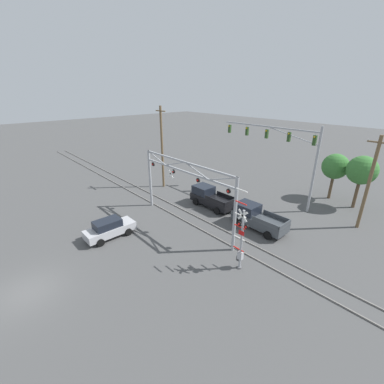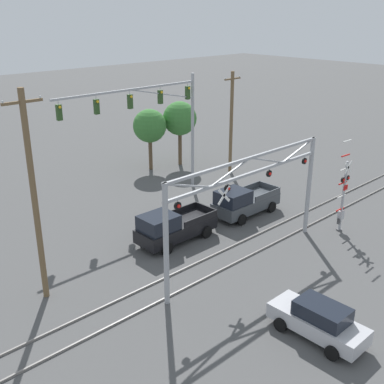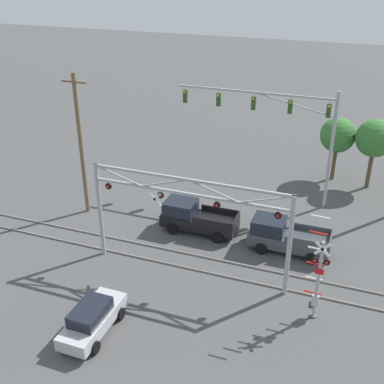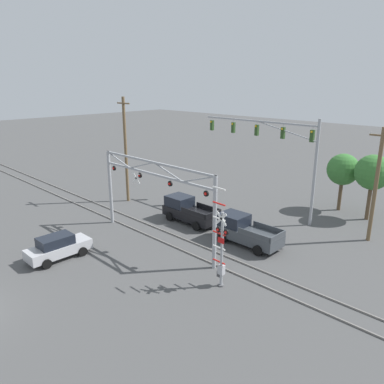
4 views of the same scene
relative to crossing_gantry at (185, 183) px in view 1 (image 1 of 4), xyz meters
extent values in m
plane|color=#4C4C4C|center=(0.01, -13.13, -4.08)|extent=(200.00, 200.00, 0.00)
cube|color=gray|center=(0.01, 0.28, -4.03)|extent=(80.00, 0.08, 0.10)
cube|color=gray|center=(0.01, 1.72, -4.03)|extent=(80.00, 0.08, 0.10)
cylinder|color=#9EA0A5|center=(-5.65, 0.00, -1.04)|extent=(0.26, 0.26, 6.06)
cylinder|color=#9EA0A5|center=(5.68, 0.00, -1.04)|extent=(0.26, 0.26, 6.06)
cube|color=#9EA0A5|center=(0.01, 0.00, 1.07)|extent=(11.58, 0.14, 0.14)
cube|color=#9EA0A5|center=(0.01, 0.00, 1.92)|extent=(11.58, 0.14, 0.14)
cube|color=#9EA0A5|center=(-4.23, 0.00, 1.49)|extent=(2.85, 0.08, 0.93)
cube|color=#9EA0A5|center=(-1.40, 0.00, 1.49)|extent=(2.85, 0.08, 0.93)
cube|color=#9EA0A5|center=(1.43, 0.00, 1.49)|extent=(2.85, 0.08, 0.93)
cube|color=#9EA0A5|center=(4.26, 0.00, 1.49)|extent=(2.85, 0.08, 0.93)
cylinder|color=black|center=(-4.92, 0.00, 0.71)|extent=(0.38, 0.10, 0.38)
sphere|color=red|center=(-4.92, -0.07, 0.71)|extent=(0.18, 0.18, 0.18)
cylinder|color=#9EA0A5|center=(-4.92, 0.00, 0.95)|extent=(0.04, 0.04, 0.10)
cylinder|color=black|center=(-1.63, 0.00, 0.71)|extent=(0.38, 0.10, 0.38)
sphere|color=red|center=(-1.63, -0.07, 0.71)|extent=(0.18, 0.18, 0.18)
cylinder|color=#9EA0A5|center=(-1.63, 0.00, 0.95)|extent=(0.04, 0.04, 0.10)
cylinder|color=black|center=(1.66, 0.00, 0.71)|extent=(0.38, 0.10, 0.38)
sphere|color=red|center=(1.66, -0.07, 0.71)|extent=(0.18, 0.18, 0.18)
cylinder|color=#9EA0A5|center=(1.66, 0.00, 0.95)|extent=(0.04, 0.04, 0.10)
cylinder|color=black|center=(4.95, 0.00, 0.71)|extent=(0.38, 0.10, 0.38)
sphere|color=red|center=(4.95, -0.07, 0.71)|extent=(0.18, 0.18, 0.18)
cylinder|color=#9EA0A5|center=(4.95, 0.00, 0.95)|extent=(0.04, 0.04, 0.10)
cube|color=white|center=(-1.97, -0.10, 0.45)|extent=(0.88, 0.03, 0.88)
cube|color=white|center=(-1.97, -0.10, 0.45)|extent=(0.88, 0.03, 0.88)
cylinder|color=black|center=(-1.97, -0.12, 0.45)|extent=(0.04, 0.04, 0.02)
cylinder|color=#9EA0A5|center=(7.42, -1.36, -1.80)|extent=(0.16, 0.16, 4.55)
cylinder|color=#59595B|center=(7.42, -1.36, -4.03)|extent=(0.35, 0.35, 0.10)
cube|color=white|center=(7.42, -1.47, 0.12)|extent=(0.78, 0.03, 0.78)
cube|color=white|center=(7.42, -1.47, 0.12)|extent=(0.78, 0.03, 0.78)
cylinder|color=black|center=(7.42, -1.50, 0.12)|extent=(0.04, 0.04, 0.02)
cylinder|color=black|center=(7.14, -1.36, -0.63)|extent=(0.32, 0.09, 0.32)
sphere|color=red|center=(7.14, -1.42, -0.63)|extent=(0.16, 0.16, 0.16)
cylinder|color=black|center=(7.70, -1.36, -0.63)|extent=(0.32, 0.09, 0.32)
sphere|color=red|center=(7.70, -1.42, -0.63)|extent=(0.16, 0.16, 0.16)
cube|color=#9EA0A5|center=(7.42, -1.36, -0.63)|extent=(0.64, 0.06, 0.06)
cube|color=red|center=(7.42, -1.46, -1.18)|extent=(0.44, 0.02, 0.32)
cube|color=#B2B2B7|center=(7.42, -1.36, -3.03)|extent=(0.36, 0.28, 0.56)
cylinder|color=red|center=(7.23, -1.36, -2.59)|extent=(0.87, 0.09, 0.11)
cylinder|color=white|center=(7.21, -1.36, -1.72)|extent=(0.87, 0.09, 0.11)
cylinder|color=red|center=(7.19, -1.36, -0.85)|extent=(0.87, 0.09, 0.11)
cylinder|color=white|center=(7.16, -1.36, 0.02)|extent=(0.87, 0.09, 0.11)
cylinder|color=red|center=(7.14, -1.36, 0.89)|extent=(0.87, 0.09, 0.11)
cylinder|color=white|center=(7.12, -1.36, 1.77)|extent=(0.87, 0.09, 0.11)
cube|color=#3F3F42|center=(7.25, -1.36, -3.38)|extent=(0.24, 0.12, 0.36)
cylinder|color=#9EA0A5|center=(6.48, 11.09, 0.26)|extent=(0.24, 0.24, 8.67)
cube|color=#9EA0A5|center=(0.77, 11.09, 3.99)|extent=(11.42, 0.14, 0.14)
cube|color=#9EA0A5|center=(3.62, 11.09, 3.39)|extent=(5.73, 0.08, 1.28)
cylinder|color=#9EA0A5|center=(-4.44, 11.09, 3.84)|extent=(0.04, 0.04, 0.30)
cube|color=#28471E|center=(-4.44, 11.09, 3.22)|extent=(0.30, 0.26, 0.95)
sphere|color=yellow|center=(-4.44, 10.92, 3.56)|extent=(0.18, 0.18, 0.18)
cylinder|color=#9EA0A5|center=(-1.84, 11.09, 3.84)|extent=(0.04, 0.04, 0.30)
cube|color=#28471E|center=(-1.84, 11.09, 3.22)|extent=(0.30, 0.26, 0.95)
sphere|color=yellow|center=(-1.84, 10.92, 3.56)|extent=(0.18, 0.18, 0.18)
cylinder|color=#9EA0A5|center=(0.77, 11.09, 3.84)|extent=(0.04, 0.04, 0.30)
cube|color=#28471E|center=(0.77, 11.09, 3.22)|extent=(0.30, 0.26, 0.95)
sphere|color=yellow|center=(0.77, 10.92, 3.56)|extent=(0.18, 0.18, 0.18)
cylinder|color=#9EA0A5|center=(3.37, 11.09, 3.84)|extent=(0.04, 0.04, 0.30)
cube|color=#28471E|center=(3.37, 11.09, 3.22)|extent=(0.30, 0.26, 0.95)
sphere|color=yellow|center=(3.37, 10.92, 3.56)|extent=(0.18, 0.18, 0.18)
cylinder|color=#9EA0A5|center=(5.98, 11.09, 3.84)|extent=(0.04, 0.04, 0.30)
cube|color=#28471E|center=(5.98, 11.09, 3.22)|extent=(0.30, 0.26, 0.95)
sphere|color=yellow|center=(5.98, 10.92, 3.56)|extent=(0.18, 0.18, 0.18)
cube|color=black|center=(-0.95, 4.62, -3.31)|extent=(5.06, 1.91, 0.79)
cube|color=black|center=(-2.31, 4.62, -2.49)|extent=(2.04, 1.76, 0.87)
cube|color=black|center=(0.17, 3.71, -2.72)|extent=(2.63, 0.08, 0.39)
cube|color=black|center=(0.17, 5.54, -2.72)|extent=(2.63, 0.08, 0.39)
cube|color=black|center=(1.53, 4.62, -2.72)|extent=(0.10, 1.83, 0.39)
cylinder|color=black|center=(-2.52, 3.66, -3.71)|extent=(0.74, 0.24, 0.74)
cylinder|color=black|center=(-2.52, 5.59, -3.71)|extent=(0.74, 0.24, 0.74)
cylinder|color=black|center=(0.62, 3.66, -3.71)|extent=(0.74, 0.24, 0.74)
cylinder|color=black|center=(0.62, 5.59, -3.71)|extent=(0.74, 0.24, 0.74)
cube|color=#3D4247|center=(5.10, 4.36, -3.31)|extent=(5.01, 1.91, 0.79)
cube|color=black|center=(3.76, 4.36, -2.49)|extent=(2.02, 1.76, 0.87)
cube|color=#3D4247|center=(6.21, 3.45, -2.72)|extent=(2.59, 0.08, 0.39)
cube|color=#3D4247|center=(6.21, 5.28, -2.72)|extent=(2.59, 0.08, 0.39)
cube|color=#3D4247|center=(7.56, 4.36, -2.72)|extent=(0.10, 1.83, 0.39)
cylinder|color=black|center=(3.55, 3.40, -3.71)|extent=(0.74, 0.24, 0.74)
cylinder|color=black|center=(3.55, 5.33, -3.71)|extent=(0.74, 0.24, 0.74)
cylinder|color=black|center=(6.66, 3.40, -3.71)|extent=(0.74, 0.24, 0.74)
cylinder|color=black|center=(6.66, 5.33, -3.71)|extent=(0.74, 0.24, 0.74)
cube|color=#B7B7BC|center=(-2.63, -6.24, -3.42)|extent=(1.61, 4.19, 0.68)
cube|color=black|center=(-2.63, -6.40, -2.77)|extent=(1.37, 2.18, 0.64)
cylinder|color=black|center=(-3.45, -4.98, -3.76)|extent=(0.24, 0.63, 0.63)
cylinder|color=black|center=(-1.81, -4.98, -3.76)|extent=(0.24, 0.63, 0.63)
cylinder|color=black|center=(-3.45, -7.49, -3.76)|extent=(0.24, 0.63, 0.63)
cylinder|color=black|center=(-1.81, -7.49, -3.76)|extent=(0.24, 0.63, 0.63)
cylinder|color=brown|center=(-9.55, 4.47, 0.94)|extent=(0.28, 0.28, 10.03)
cube|color=brown|center=(-9.55, 4.47, 5.36)|extent=(1.80, 0.12, 0.12)
cylinder|color=silver|center=(-10.37, 4.47, 5.46)|extent=(0.08, 0.08, 0.12)
cylinder|color=silver|center=(-8.73, 4.47, 5.46)|extent=(0.08, 0.08, 0.12)
cylinder|color=brown|center=(11.07, 11.30, 0.13)|extent=(0.28, 0.28, 8.40)
cube|color=brown|center=(11.07, 11.30, 3.73)|extent=(1.80, 0.12, 0.12)
cylinder|color=silver|center=(10.25, 11.30, 3.83)|extent=(0.08, 0.08, 0.12)
cylinder|color=brown|center=(6.54, 16.42, -2.65)|extent=(0.32, 0.32, 2.84)
sphere|color=#387533|center=(6.54, 16.42, -0.25)|extent=(2.82, 2.82, 2.82)
cylinder|color=brown|center=(9.31, 15.71, -2.51)|extent=(0.32, 0.32, 3.14)
sphere|color=#387533|center=(9.31, 15.71, 0.09)|extent=(2.94, 2.94, 2.94)
camera|label=1|loc=(16.21, -13.87, 7.73)|focal=24.00mm
camera|label=2|loc=(-18.13, -14.96, 9.01)|focal=45.00mm
camera|label=3|loc=(8.34, -21.71, 12.76)|focal=45.00mm
camera|label=4|loc=(19.72, -16.28, 7.38)|focal=35.00mm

